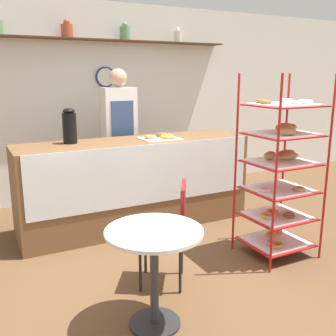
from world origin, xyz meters
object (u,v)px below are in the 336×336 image
at_px(pastry_rack, 280,173).
at_px(coffee_carafe, 70,126).
at_px(cafe_table, 154,254).
at_px(person_worker, 120,134).
at_px(donut_tray_counter, 162,137).
at_px(cafe_chair, 172,223).

bearing_deg(pastry_rack, coffee_carafe, 138.38).
xyz_separation_m(pastry_rack, cafe_table, (-1.56, -0.49, -0.29)).
bearing_deg(coffee_carafe, person_worker, 34.23).
height_order(pastry_rack, cafe_table, pastry_rack).
bearing_deg(cafe_table, person_worker, 74.48).
bearing_deg(donut_tray_counter, coffee_carafe, 170.60).
bearing_deg(pastry_rack, cafe_table, -162.55).
bearing_deg(person_worker, cafe_table, -105.52).
relative_size(person_worker, cafe_table, 2.52).
height_order(cafe_table, cafe_chair, cafe_chair).
relative_size(person_worker, cafe_chair, 2.07).
xyz_separation_m(person_worker, cafe_table, (-0.68, -2.44, -0.46)).
xyz_separation_m(pastry_rack, coffee_carafe, (-1.63, 1.45, 0.37)).
xyz_separation_m(person_worker, donut_tray_counter, (0.26, -0.68, 0.04)).
relative_size(person_worker, coffee_carafe, 4.81).
height_order(coffee_carafe, donut_tray_counter, coffee_carafe).
xyz_separation_m(coffee_carafe, donut_tray_counter, (1.01, -0.17, -0.16)).
distance_m(pastry_rack, coffee_carafe, 2.21).
bearing_deg(cafe_chair, pastry_rack, 123.23).
relative_size(pastry_rack, donut_tray_counter, 4.08).
relative_size(pastry_rack, person_worker, 0.97).
distance_m(pastry_rack, cafe_chair, 1.21).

